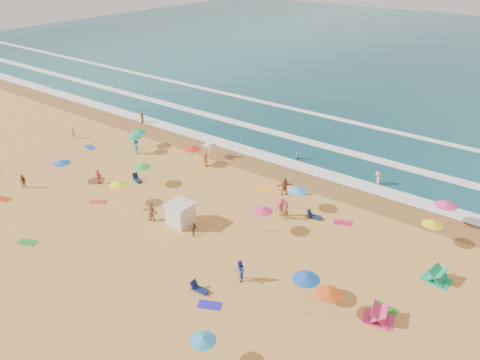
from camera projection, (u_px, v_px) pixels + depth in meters
The scene contains 13 objects.
ground at pixel (185, 211), 44.79m from camera, with size 220.00×220.00×0.00m, color gold.
ocean at pixel (443, 56), 104.26m from camera, with size 220.00×140.00×0.18m, color #0C4756.
wet_sand at pixel (259, 166), 53.64m from camera, with size 220.00×220.00×0.00m, color olive.
surf_foam at pixel (299, 141), 59.84m from camera, with size 200.00×18.70×0.05m.
cabana at pixel (180, 214), 42.29m from camera, with size 2.00×2.00×2.00m, color silver.
cabana_roof at pixel (180, 204), 41.81m from camera, with size 2.20×2.20×0.12m, color silver.
bicycle at pixel (194, 228), 41.32m from camera, with size 0.58×1.66×0.87m, color black.
lifeguard_stand at pixel (209, 149), 55.32m from camera, with size 1.20×1.20×2.10m, color white, non-canonical shape.
beach_umbrellas at pixel (202, 192), 43.63m from camera, with size 52.86×31.40×0.72m.
loungers at pixel (205, 248), 39.07m from camera, with size 59.11×20.93×0.34m.
towels at pixel (206, 234), 41.22m from camera, with size 49.81×22.76×0.03m.
popup_tents at pixel (410, 292), 33.55m from camera, with size 4.16×8.62×1.20m.
beachgoers at pixel (194, 180), 48.62m from camera, with size 37.79×25.49×2.11m.
Camera 1 is at (27.48, -27.42, 23.14)m, focal length 35.00 mm.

